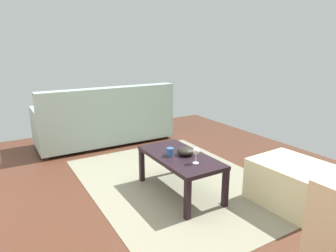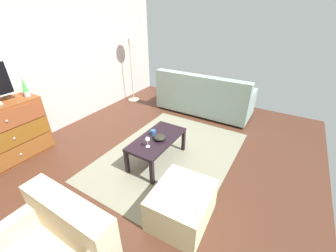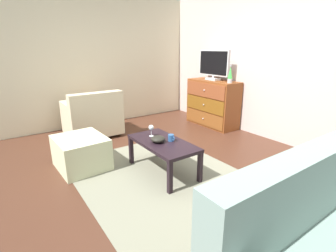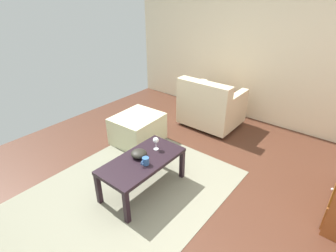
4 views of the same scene
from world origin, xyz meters
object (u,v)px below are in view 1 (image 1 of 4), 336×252
Objects in this scene: coffee_table at (180,160)px; couch_large at (106,122)px; ottoman at (291,183)px; wine_glass at (196,152)px; bowl_decorative at (186,151)px; mug at (170,152)px.

coffee_table is 2.03m from couch_large.
couch_large is 2.98× the size of ottoman.
bowl_decorative is at bearing -10.93° from wine_glass.
coffee_table is 0.47× the size of couch_large.
mug is 1.99m from couch_large.
bowl_decorative is 0.09× the size of couch_large.
coffee_table is at bearing -177.42° from couch_large.
wine_glass reaches higher than mug.
bowl_decorative is 0.26× the size of ottoman.
couch_large is at bearing 2.58° from coffee_table.
couch_large reaches higher than wine_glass.
wine_glass reaches higher than bowl_decorative.
wine_glass is (-0.25, -0.02, 0.17)m from coffee_table.
bowl_decorative is at bearing -111.29° from mug.
bowl_decorative is (0.24, -0.05, -0.08)m from wine_glass.
couch_large is at bearing -0.09° from mug.
couch_large is 2.92m from ottoman.
mug is (0.04, 0.09, 0.10)m from coffee_table.
mug reaches higher than ottoman.
mug is 1.24m from ottoman.
couch_large reaches higher than bowl_decorative.
mug is at bearing 49.31° from ottoman.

